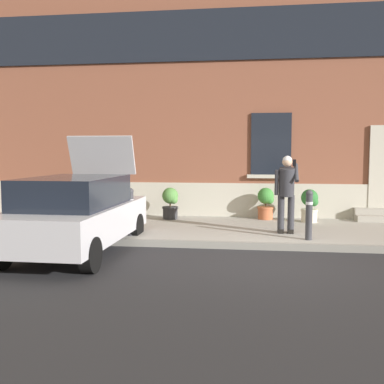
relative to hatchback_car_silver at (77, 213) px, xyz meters
The scene contains 12 objects.
ground_plane 3.69m from the hatchback_car_silver, ahead, with size 80.00×80.00×0.00m, color #232326.
sidewalk 4.53m from the hatchback_car_silver, 36.35° to the left, with size 24.00×3.60×0.15m, color #99968E.
curb_edge 3.76m from the hatchback_car_silver, 12.36° to the left, with size 24.00×0.12×0.15m, color gray.
building_facade 6.93m from the hatchback_car_silver, 54.92° to the left, with size 24.00×1.52×7.50m.
hatchback_car_silver is the anchor object (origin of this frame).
bollard_near_person 4.71m from the hatchback_car_silver, 14.75° to the left, with size 0.15×0.15×1.04m.
bollard_far_left 1.41m from the hatchback_car_silver, 58.30° to the left, with size 0.15×0.15×1.04m.
person_on_phone 4.54m from the hatchback_car_silver, 24.12° to the left, with size 0.51×0.50×1.74m.
planter_olive 4.05m from the hatchback_car_silver, 110.47° to the left, with size 0.44×0.44×0.86m.
planter_charcoal 3.91m from the hatchback_car_silver, 72.62° to the left, with size 0.44×0.44×0.86m.
planter_terracotta 5.51m from the hatchback_car_silver, 47.07° to the left, with size 0.44×0.44×0.86m.
planter_cream 6.10m from the hatchback_car_silver, 36.99° to the left, with size 0.44×0.44×0.86m.
Camera 1 is at (-0.21, -8.24, 1.98)m, focal length 42.52 mm.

